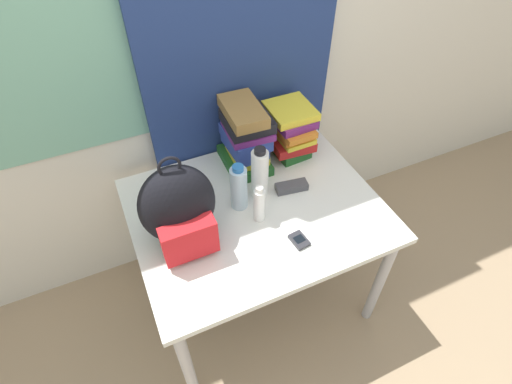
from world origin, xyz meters
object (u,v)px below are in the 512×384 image
object	(u,v)px
book_stack_center	(290,130)
sports_bottle	(260,174)
water_bottle	(239,188)
sunglasses_case	(292,187)
backpack	(178,208)
sunscreen_bottle	(259,205)
cell_phone	(299,240)
book_stack_left	(245,137)

from	to	relation	value
book_stack_center	sports_bottle	bearing A→B (deg)	-140.40
water_bottle	sunglasses_case	distance (m)	0.28
backpack	sunscreen_bottle	distance (m)	0.34
book_stack_center	sunscreen_bottle	size ratio (longest dim) A/B	1.42
book_stack_center	sunglasses_case	distance (m)	0.30
book_stack_center	sports_bottle	world-z (taller)	sports_bottle
sports_bottle	cell_phone	bearing A→B (deg)	-83.74
sports_bottle	sunscreen_bottle	world-z (taller)	sports_bottle
cell_phone	water_bottle	bearing A→B (deg)	116.66
cell_phone	book_stack_left	bearing A→B (deg)	90.75
book_stack_left	book_stack_center	xyz separation A→B (m)	(0.24, -0.00, -0.03)
book_stack_left	sports_bottle	xyz separation A→B (m)	(-0.03, -0.22, -0.04)
sports_bottle	sunscreen_bottle	xyz separation A→B (m)	(-0.06, -0.13, -0.04)
sunscreen_bottle	water_bottle	bearing A→B (deg)	113.75
book_stack_left	sunglasses_case	world-z (taller)	book_stack_left
cell_phone	sunscreen_bottle	bearing A→B (deg)	118.32
sports_bottle	sunscreen_bottle	bearing A→B (deg)	-115.47
sunglasses_case	water_bottle	bearing A→B (deg)	178.13
book_stack_center	sports_bottle	distance (m)	0.35
book_stack_center	cell_phone	bearing A→B (deg)	-113.28
book_stack_center	sunscreen_bottle	bearing A→B (deg)	-132.97
book_stack_left	sunglasses_case	xyz separation A→B (m)	(0.12, -0.26, -0.15)
sports_bottle	book_stack_left	bearing A→B (deg)	82.88
backpack	cell_phone	world-z (taller)	backpack
cell_phone	sunglasses_case	bearing A→B (deg)	68.11
book_stack_center	sunscreen_bottle	xyz separation A→B (m)	(-0.33, -0.35, -0.05)
water_bottle	sports_bottle	distance (m)	0.12
sunglasses_case	sunscreen_bottle	bearing A→B (deg)	-154.77
book_stack_center	cell_phone	world-z (taller)	book_stack_center
book_stack_center	sunscreen_bottle	world-z (taller)	book_stack_center
book_stack_center	sunglasses_case	world-z (taller)	book_stack_center
book_stack_left	book_stack_center	distance (m)	0.24
backpack	sunglasses_case	distance (m)	0.57
sunscreen_bottle	sports_bottle	bearing A→B (deg)	64.53
sunglasses_case	book_stack_left	bearing A→B (deg)	115.26
book_stack_left	water_bottle	world-z (taller)	book_stack_left
water_bottle	sunscreen_bottle	world-z (taller)	water_bottle
book_stack_left	sunscreen_bottle	bearing A→B (deg)	-104.42
water_bottle	sunscreen_bottle	bearing A→B (deg)	-66.25
water_bottle	cell_phone	distance (m)	0.34
book_stack_left	cell_phone	world-z (taller)	book_stack_left
water_bottle	sunglasses_case	bearing A→B (deg)	-1.87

